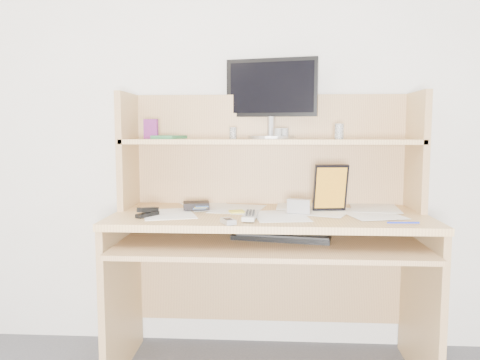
# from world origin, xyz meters

# --- Properties ---
(back_wall) EXTENTS (3.60, 0.04, 2.50)m
(back_wall) POSITION_xyz_m (0.00, 1.80, 1.25)
(back_wall) COLOR silver
(back_wall) RESTS_ON floor
(desk) EXTENTS (1.40, 0.70, 1.30)m
(desk) POSITION_xyz_m (0.00, 1.56, 0.69)
(desk) COLOR #D9B26F
(desk) RESTS_ON floor
(paper_clutter) EXTENTS (1.32, 0.54, 0.01)m
(paper_clutter) POSITION_xyz_m (0.00, 1.48, 0.75)
(paper_clutter) COLOR white
(paper_clutter) RESTS_ON desk
(keyboard) EXTENTS (0.44, 0.22, 0.03)m
(keyboard) POSITION_xyz_m (0.05, 1.41, 0.66)
(keyboard) COLOR black
(keyboard) RESTS_ON desk
(tv_remote) EXTENTS (0.06, 0.19, 0.02)m
(tv_remote) POSITION_xyz_m (-0.08, 1.33, 0.77)
(tv_remote) COLOR #A4A5A0
(tv_remote) RESTS_ON paper_clutter
(flip_phone) EXTENTS (0.07, 0.09, 0.02)m
(flip_phone) POSITION_xyz_m (-0.16, 1.22, 0.77)
(flip_phone) COLOR #BABABC
(flip_phone) RESTS_ON paper_clutter
(stapler) EXTENTS (0.09, 0.12, 0.04)m
(stapler) POSITION_xyz_m (-0.53, 1.36, 0.77)
(stapler) COLOR black
(stapler) RESTS_ON paper_clutter
(wallet) EXTENTS (0.14, 0.12, 0.03)m
(wallet) POSITION_xyz_m (-0.34, 1.55, 0.77)
(wallet) COLOR black
(wallet) RESTS_ON paper_clutter
(sticky_note_pad) EXTENTS (0.08, 0.08, 0.01)m
(sticky_note_pad) POSITION_xyz_m (-0.15, 1.48, 0.75)
(sticky_note_pad) COLOR #E3EF3E
(sticky_note_pad) RESTS_ON desk
(digital_camera) EXTENTS (0.11, 0.07, 0.06)m
(digital_camera) POSITION_xyz_m (0.13, 1.46, 0.79)
(digital_camera) COLOR #A3A3A5
(digital_camera) RESTS_ON paper_clutter
(game_case) EXTENTS (0.15, 0.04, 0.21)m
(game_case) POSITION_xyz_m (0.28, 1.52, 0.86)
(game_case) COLOR black
(game_case) RESTS_ON paper_clutter
(blue_pen) EXTENTS (0.13, 0.01, 0.01)m
(blue_pen) POSITION_xyz_m (0.53, 1.24, 0.76)
(blue_pen) COLOR #192BBF
(blue_pen) RESTS_ON paper_clutter
(card_box) EXTENTS (0.07, 0.03, 0.09)m
(card_box) POSITION_xyz_m (-0.57, 1.63, 1.13)
(card_box) COLOR #A92116
(card_box) RESTS_ON desk
(shelf_book) EXTENTS (0.16, 0.19, 0.02)m
(shelf_book) POSITION_xyz_m (-0.49, 1.66, 1.09)
(shelf_book) COLOR #34834F
(shelf_book) RESTS_ON desk
(chip_stack_a) EXTENTS (0.04, 0.04, 0.05)m
(chip_stack_a) POSITION_xyz_m (0.04, 1.64, 1.11)
(chip_stack_a) COLOR black
(chip_stack_a) RESTS_ON desk
(chip_stack_b) EXTENTS (0.04, 0.04, 0.06)m
(chip_stack_b) POSITION_xyz_m (-0.18, 1.67, 1.11)
(chip_stack_b) COLOR white
(chip_stack_b) RESTS_ON desk
(chip_stack_c) EXTENTS (0.05, 0.05, 0.05)m
(chip_stack_c) POSITION_xyz_m (0.07, 1.66, 1.11)
(chip_stack_c) COLOR black
(chip_stack_c) RESTS_ON desk
(chip_stack_d) EXTENTS (0.05, 0.05, 0.07)m
(chip_stack_d) POSITION_xyz_m (0.32, 1.60, 1.12)
(chip_stack_d) COLOR silver
(chip_stack_d) RESTS_ON desk
(monitor) EXTENTS (0.45, 0.23, 0.39)m
(monitor) POSITION_xyz_m (0.01, 1.73, 1.29)
(monitor) COLOR #B5B6BB
(monitor) RESTS_ON desk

